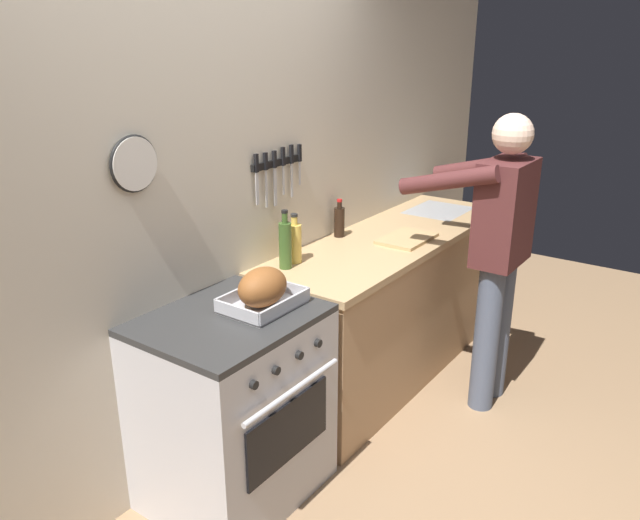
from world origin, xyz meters
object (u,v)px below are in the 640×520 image
object	(u,v)px
bottle_cooking_oil	(294,242)
roasting_pan	(263,290)
cutting_board	(407,239)
bottle_olive_oil	(285,244)
stove	(234,407)
person_cook	(497,245)
bottle_soy_sauce	(339,221)

from	to	relation	value
bottle_cooking_oil	roasting_pan	bearing A→B (deg)	-155.76
cutting_board	bottle_cooking_oil	size ratio (longest dim) A/B	1.36
bottle_cooking_oil	bottle_olive_oil	xyz separation A→B (m)	(-0.10, -0.02, 0.02)
roasting_pan	bottle_olive_oil	bearing A→B (deg)	27.14
stove	cutting_board	distance (m)	1.46
roasting_pan	person_cook	bearing A→B (deg)	-24.27
stove	cutting_board	world-z (taller)	cutting_board
roasting_pan	stove	bearing A→B (deg)	159.38
cutting_board	bottle_cooking_oil	world-z (taller)	bottle_cooking_oil
bottle_soy_sauce	bottle_cooking_oil	distance (m)	0.51
stove	cutting_board	xyz separation A→B (m)	(1.38, -0.12, 0.46)
cutting_board	stove	bearing A→B (deg)	175.10
cutting_board	bottle_cooking_oil	bearing A→B (deg)	155.79
cutting_board	bottle_cooking_oil	distance (m)	0.75
cutting_board	bottle_olive_oil	xyz separation A→B (m)	(-0.77, 0.29, 0.12)
stove	bottle_olive_oil	bearing A→B (deg)	15.78
bottle_soy_sauce	bottle_olive_oil	world-z (taller)	bottle_olive_oil
person_cook	bottle_olive_oil	xyz separation A→B (m)	(-0.84, 0.81, 0.08)
person_cook	cutting_board	distance (m)	0.52
roasting_pan	bottle_cooking_oil	size ratio (longest dim) A/B	1.33
roasting_pan	bottle_olive_oil	distance (m)	0.51
stove	person_cook	size ratio (longest dim) A/B	0.54
stove	bottle_cooking_oil	bearing A→B (deg)	14.89
stove	roasting_pan	world-z (taller)	roasting_pan
roasting_pan	bottle_olive_oil	size ratio (longest dim) A/B	1.15
stove	cutting_board	bearing A→B (deg)	-4.90
person_cook	bottle_soy_sauce	distance (m)	0.91
person_cook	roasting_pan	bearing A→B (deg)	67.60
stove	bottle_cooking_oil	xyz separation A→B (m)	(0.70, 0.19, 0.56)
person_cook	bottle_olive_oil	distance (m)	1.16
cutting_board	bottle_olive_oil	world-z (taller)	bottle_olive_oil
stove	roasting_pan	distance (m)	0.56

